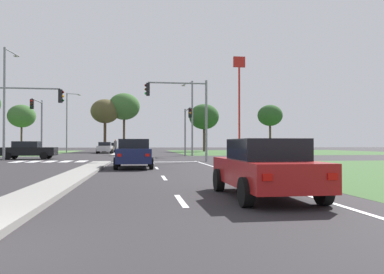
% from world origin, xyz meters
% --- Properties ---
extents(ground_plane, '(200.00, 200.00, 0.00)m').
position_xyz_m(ground_plane, '(0.00, 30.00, 0.00)').
color(ground_plane, '#282628').
extents(grass_verge_far_right, '(35.00, 35.00, 0.01)m').
position_xyz_m(grass_verge_far_right, '(25.50, 54.50, 0.00)').
color(grass_verge_far_right, '#385B2D').
rests_on(grass_verge_far_right, ground).
extents(median_island_near, '(1.20, 22.00, 0.14)m').
position_xyz_m(median_island_near, '(0.00, 11.00, 0.07)').
color(median_island_near, gray).
rests_on(median_island_near, ground).
extents(median_island_far, '(1.20, 36.00, 0.14)m').
position_xyz_m(median_island_far, '(0.00, 55.00, 0.07)').
color(median_island_far, '#ADA89E').
rests_on(median_island_far, ground).
extents(lane_dash_near, '(0.14, 2.00, 0.01)m').
position_xyz_m(lane_dash_near, '(3.50, 4.04, 0.01)').
color(lane_dash_near, silver).
rests_on(lane_dash_near, ground).
extents(lane_dash_second, '(0.14, 2.00, 0.01)m').
position_xyz_m(lane_dash_second, '(3.50, 10.04, 0.01)').
color(lane_dash_second, silver).
rests_on(lane_dash_second, ground).
extents(lane_dash_third, '(0.14, 2.00, 0.01)m').
position_xyz_m(lane_dash_third, '(3.50, 16.04, 0.01)').
color(lane_dash_third, silver).
rests_on(lane_dash_third, ground).
extents(lane_dash_fourth, '(0.14, 2.00, 0.01)m').
position_xyz_m(lane_dash_fourth, '(3.50, 22.04, 0.01)').
color(lane_dash_fourth, silver).
rests_on(lane_dash_fourth, ground).
extents(lane_dash_fifth, '(0.14, 2.00, 0.01)m').
position_xyz_m(lane_dash_fifth, '(3.50, 28.04, 0.01)').
color(lane_dash_fifth, silver).
rests_on(lane_dash_fifth, ground).
extents(edge_line_right, '(0.14, 24.00, 0.01)m').
position_xyz_m(edge_line_right, '(6.85, 12.00, 0.01)').
color(edge_line_right, silver).
rests_on(edge_line_right, ground).
extents(stop_bar_near, '(6.40, 0.50, 0.01)m').
position_xyz_m(stop_bar_near, '(3.80, 23.00, 0.01)').
color(stop_bar_near, silver).
rests_on(stop_bar_near, ground).
extents(crosswalk_bar_near, '(0.70, 2.80, 0.01)m').
position_xyz_m(crosswalk_bar_near, '(-6.40, 24.80, 0.01)').
color(crosswalk_bar_near, silver).
rests_on(crosswalk_bar_near, ground).
extents(crosswalk_bar_second, '(0.70, 2.80, 0.01)m').
position_xyz_m(crosswalk_bar_second, '(-5.25, 24.80, 0.01)').
color(crosswalk_bar_second, silver).
rests_on(crosswalk_bar_second, ground).
extents(crosswalk_bar_third, '(0.70, 2.80, 0.01)m').
position_xyz_m(crosswalk_bar_third, '(-4.10, 24.80, 0.01)').
color(crosswalk_bar_third, silver).
rests_on(crosswalk_bar_third, ground).
extents(crosswalk_bar_fourth, '(0.70, 2.80, 0.01)m').
position_xyz_m(crosswalk_bar_fourth, '(-2.95, 24.80, 0.01)').
color(crosswalk_bar_fourth, silver).
rests_on(crosswalk_bar_fourth, ground).
extents(crosswalk_bar_fifth, '(0.70, 2.80, 0.01)m').
position_xyz_m(crosswalk_bar_fifth, '(-1.80, 24.80, 0.01)').
color(crosswalk_bar_fifth, silver).
rests_on(crosswalk_bar_fifth, ground).
extents(car_beige_near, '(2.03, 4.35, 1.51)m').
position_xyz_m(car_beige_near, '(-2.16, 56.50, 0.77)').
color(car_beige_near, '#BCAD8E').
rests_on(car_beige_near, ground).
extents(car_black_second, '(4.62, 2.03, 1.56)m').
position_xyz_m(car_black_second, '(-7.03, 29.77, 0.80)').
color(car_black_second, black).
rests_on(car_black_second, ground).
extents(car_navy_third, '(2.05, 4.53, 1.60)m').
position_xyz_m(car_navy_third, '(2.25, 16.49, 0.82)').
color(car_navy_third, '#161E47').
rests_on(car_navy_third, ground).
extents(car_silver_fourth, '(2.07, 4.21, 1.58)m').
position_xyz_m(car_silver_fourth, '(-2.18, 49.10, 0.81)').
color(car_silver_fourth, '#B7B7BC').
rests_on(car_silver_fourth, ground).
extents(car_red_fifth, '(1.98, 4.29, 1.47)m').
position_xyz_m(car_red_fifth, '(5.65, 4.31, 0.75)').
color(car_red_fifth, '#A31919').
rests_on(car_red_fifth, ground).
extents(traffic_signal_far_left, '(0.32, 4.06, 5.91)m').
position_xyz_m(traffic_signal_far_left, '(-7.60, 35.20, 4.02)').
color(traffic_signal_far_left, gray).
rests_on(traffic_signal_far_left, ground).
extents(traffic_signal_near_left, '(4.85, 0.32, 5.56)m').
position_xyz_m(traffic_signal_near_left, '(-5.84, 23.40, 3.84)').
color(traffic_signal_near_left, gray).
rests_on(traffic_signal_near_left, ground).
extents(traffic_signal_near_right, '(4.77, 0.32, 6.18)m').
position_xyz_m(traffic_signal_near_right, '(5.97, 23.40, 4.23)').
color(traffic_signal_near_right, gray).
rests_on(traffic_signal_near_right, ground).
extents(traffic_signal_far_right, '(0.32, 4.40, 5.21)m').
position_xyz_m(traffic_signal_far_right, '(7.60, 34.96, 3.59)').
color(traffic_signal_far_right, gray).
rests_on(traffic_signal_far_right, ground).
extents(street_lamp_second, '(0.61, 2.51, 9.32)m').
position_xyz_m(street_lamp_second, '(-8.44, 28.23, 5.23)').
color(street_lamp_second, gray).
rests_on(street_lamp_second, ground).
extents(street_lamp_third, '(1.12, 2.38, 8.42)m').
position_xyz_m(street_lamp_third, '(8.38, 37.30, 4.77)').
color(street_lamp_third, gray).
rests_on(street_lamp_third, ground).
extents(street_lamp_fourth, '(2.15, 0.85, 9.17)m').
position_xyz_m(street_lamp_fourth, '(-8.29, 55.24, 5.12)').
color(street_lamp_fourth, gray).
rests_on(street_lamp_fourth, ground).
extents(pedestrian_at_median, '(0.34, 0.34, 1.73)m').
position_xyz_m(pedestrian_at_median, '(-0.19, 39.96, 1.19)').
color(pedestrian_at_median, '#232833').
rests_on(pedestrian_at_median, median_island_far).
extents(fastfood_pole_sign, '(1.80, 0.40, 14.48)m').
position_xyz_m(fastfood_pole_sign, '(17.49, 50.27, 10.31)').
color(fastfood_pole_sign, red).
rests_on(fastfood_pole_sign, ground).
extents(treeline_second, '(4.40, 4.40, 7.76)m').
position_xyz_m(treeline_second, '(-16.55, 60.29, 5.87)').
color(treeline_second, '#423323').
rests_on(treeline_second, ground).
extents(treeline_third, '(4.59, 4.59, 8.57)m').
position_xyz_m(treeline_third, '(-2.92, 57.56, 6.57)').
color(treeline_third, '#423323').
rests_on(treeline_third, ground).
extents(treeline_fourth, '(5.17, 5.17, 9.69)m').
position_xyz_m(treeline_fourth, '(0.10, 58.26, 7.46)').
color(treeline_fourth, '#423323').
rests_on(treeline_fourth, ground).
extents(treeline_fifth, '(5.18, 5.18, 8.24)m').
position_xyz_m(treeline_fifth, '(13.74, 59.65, 6.02)').
color(treeline_fifth, '#423323').
rests_on(treeline_fifth, ground).
extents(treeline_sixth, '(4.27, 4.27, 8.04)m').
position_xyz_m(treeline_sixth, '(24.88, 57.42, 6.19)').
color(treeline_sixth, '#423323').
rests_on(treeline_sixth, ground).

